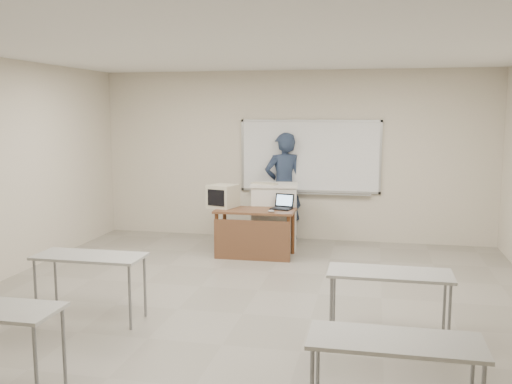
% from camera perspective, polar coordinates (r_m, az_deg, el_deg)
% --- Properties ---
extents(floor, '(7.00, 8.00, 0.01)m').
position_cam_1_polar(floor, '(6.64, -1.35, -12.12)').
color(floor, gray).
rests_on(floor, ground).
extents(whiteboard, '(2.48, 0.10, 1.31)m').
position_cam_1_polar(whiteboard, '(10.13, 5.42, 3.48)').
color(whiteboard, white).
rests_on(whiteboard, floor).
extents(student_desks, '(4.40, 2.20, 0.73)m').
position_cam_1_polar(student_desks, '(5.18, -4.83, -10.13)').
color(student_desks, '#A3A29E').
rests_on(student_desks, floor).
extents(instructor_desk, '(1.25, 0.63, 0.75)m').
position_cam_1_polar(instructor_desk, '(8.92, -0.21, -3.37)').
color(instructor_desk, brown).
rests_on(instructor_desk, floor).
extents(podium, '(0.77, 0.56, 1.09)m').
position_cam_1_polar(podium, '(9.56, 1.85, -2.40)').
color(podium, silver).
rests_on(podium, floor).
extents(crt_monitor, '(0.40, 0.45, 0.38)m').
position_cam_1_polar(crt_monitor, '(9.20, -3.26, -0.40)').
color(crt_monitor, '#BBB299').
rests_on(crt_monitor, instructor_desk).
extents(laptop, '(0.31, 0.29, 0.23)m').
position_cam_1_polar(laptop, '(9.05, 2.59, -1.34)').
color(laptop, black).
rests_on(laptop, instructor_desk).
extents(mouse, '(0.12, 0.09, 0.04)m').
position_cam_1_polar(mouse, '(8.73, 1.51, -1.92)').
color(mouse, '#97989D').
rests_on(mouse, instructor_desk).
extents(keyboard, '(0.46, 0.27, 0.02)m').
position_cam_1_polar(keyboard, '(9.39, 0.83, 0.84)').
color(keyboard, '#BBB299').
rests_on(keyboard, podium).
extents(presenter, '(0.83, 0.73, 1.92)m').
position_cam_1_polar(presenter, '(10.17, 2.79, 0.56)').
color(presenter, black).
rests_on(presenter, floor).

